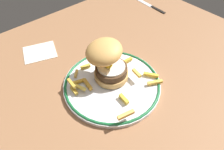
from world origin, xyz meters
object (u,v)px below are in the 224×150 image
dinner_plate (112,84)px  burger (107,60)px  knife (152,6)px  napkin (40,52)px

dinner_plate → burger: burger is taller
knife → dinner_plate: bearing=-152.5°
burger → napkin: bearing=111.7°
burger → napkin: 27.71cm
dinner_plate → napkin: bearing=107.9°
dinner_plate → knife: dinner_plate is taller
napkin → dinner_plate: bearing=-72.1°
napkin → burger: bearing=-68.3°
dinner_plate → napkin: (-9.02, 27.90, -0.64)cm
napkin → knife: bearing=-5.1°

